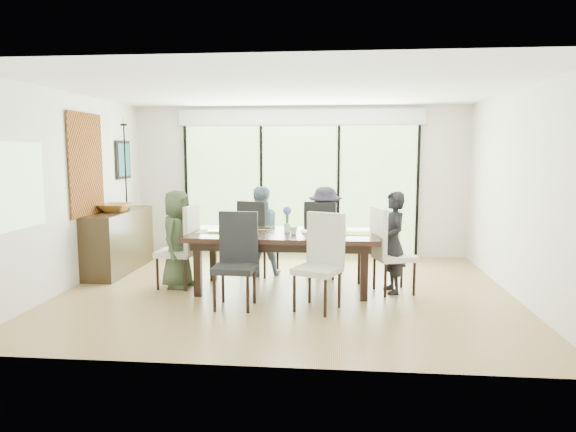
# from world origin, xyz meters

# --- Properties ---
(floor) EXTENTS (6.00, 5.00, 0.01)m
(floor) POSITION_xyz_m (0.00, 0.00, -0.01)
(floor) COLOR brown
(floor) RESTS_ON ground
(ceiling) EXTENTS (6.00, 5.00, 0.01)m
(ceiling) POSITION_xyz_m (0.00, 0.00, 2.71)
(ceiling) COLOR white
(ceiling) RESTS_ON wall_back
(wall_back) EXTENTS (6.00, 0.02, 2.70)m
(wall_back) POSITION_xyz_m (0.00, 2.51, 1.35)
(wall_back) COLOR silver
(wall_back) RESTS_ON floor
(wall_front) EXTENTS (6.00, 0.02, 2.70)m
(wall_front) POSITION_xyz_m (0.00, -2.51, 1.35)
(wall_front) COLOR silver
(wall_front) RESTS_ON floor
(wall_left) EXTENTS (0.02, 5.00, 2.70)m
(wall_left) POSITION_xyz_m (-3.01, 0.00, 1.35)
(wall_left) COLOR beige
(wall_left) RESTS_ON floor
(wall_right) EXTENTS (0.02, 5.00, 2.70)m
(wall_right) POSITION_xyz_m (3.01, 0.00, 1.35)
(wall_right) COLOR silver
(wall_right) RESTS_ON floor
(glass_doors) EXTENTS (4.20, 0.02, 2.30)m
(glass_doors) POSITION_xyz_m (0.00, 2.47, 1.20)
(glass_doors) COLOR #598C3F
(glass_doors) RESTS_ON wall_back
(blinds_header) EXTENTS (4.40, 0.06, 0.28)m
(blinds_header) POSITION_xyz_m (0.00, 2.46, 2.50)
(blinds_header) COLOR white
(blinds_header) RESTS_ON wall_back
(mullion_a) EXTENTS (0.05, 0.04, 2.30)m
(mullion_a) POSITION_xyz_m (-2.10, 2.46, 1.20)
(mullion_a) COLOR black
(mullion_a) RESTS_ON wall_back
(mullion_b) EXTENTS (0.05, 0.04, 2.30)m
(mullion_b) POSITION_xyz_m (-0.70, 2.46, 1.20)
(mullion_b) COLOR black
(mullion_b) RESTS_ON wall_back
(mullion_c) EXTENTS (0.05, 0.04, 2.30)m
(mullion_c) POSITION_xyz_m (0.70, 2.46, 1.20)
(mullion_c) COLOR black
(mullion_c) RESTS_ON wall_back
(mullion_d) EXTENTS (0.05, 0.04, 2.30)m
(mullion_d) POSITION_xyz_m (2.10, 2.46, 1.20)
(mullion_d) COLOR black
(mullion_d) RESTS_ON wall_back
(side_window) EXTENTS (0.02, 0.90, 1.00)m
(side_window) POSITION_xyz_m (-2.97, -1.20, 1.50)
(side_window) COLOR #8CAD7F
(side_window) RESTS_ON wall_left
(deck) EXTENTS (6.00, 1.80, 0.10)m
(deck) POSITION_xyz_m (0.00, 3.40, -0.05)
(deck) COLOR brown
(deck) RESTS_ON ground
(rail_top) EXTENTS (6.00, 0.08, 0.06)m
(rail_top) POSITION_xyz_m (0.00, 4.20, 0.55)
(rail_top) COLOR brown
(rail_top) RESTS_ON deck
(foliage_left) EXTENTS (3.20, 3.20, 3.20)m
(foliage_left) POSITION_xyz_m (-1.80, 5.20, 1.44)
(foliage_left) COLOR #14380F
(foliage_left) RESTS_ON ground
(foliage_mid) EXTENTS (4.00, 4.00, 4.00)m
(foliage_mid) POSITION_xyz_m (0.40, 5.80, 1.80)
(foliage_mid) COLOR #14380F
(foliage_mid) RESTS_ON ground
(foliage_right) EXTENTS (2.80, 2.80, 2.80)m
(foliage_right) POSITION_xyz_m (2.20, 5.00, 1.26)
(foliage_right) COLOR #14380F
(foliage_right) RESTS_ON ground
(foliage_far) EXTENTS (3.60, 3.60, 3.60)m
(foliage_far) POSITION_xyz_m (-0.60, 6.50, 1.62)
(foliage_far) COLOR #14380F
(foliage_far) RESTS_ON ground
(table_top) EXTENTS (2.54, 1.16, 0.06)m
(table_top) POSITION_xyz_m (-0.05, 0.06, 0.76)
(table_top) COLOR black
(table_top) RESTS_ON floor
(table_apron) EXTENTS (2.33, 0.95, 0.11)m
(table_apron) POSITION_xyz_m (-0.05, 0.06, 0.67)
(table_apron) COLOR black
(table_apron) RESTS_ON floor
(table_leg_fl) EXTENTS (0.10, 0.10, 0.73)m
(table_leg_fl) POSITION_xyz_m (-1.13, -0.37, 0.37)
(table_leg_fl) COLOR black
(table_leg_fl) RESTS_ON floor
(table_leg_fr) EXTENTS (0.10, 0.10, 0.73)m
(table_leg_fr) POSITION_xyz_m (1.03, -0.37, 0.37)
(table_leg_fr) COLOR black
(table_leg_fr) RESTS_ON floor
(table_leg_bl) EXTENTS (0.10, 0.10, 0.73)m
(table_leg_bl) POSITION_xyz_m (-1.13, 0.49, 0.37)
(table_leg_bl) COLOR black
(table_leg_bl) RESTS_ON floor
(table_leg_br) EXTENTS (0.10, 0.10, 0.73)m
(table_leg_br) POSITION_xyz_m (1.03, 0.49, 0.37)
(table_leg_br) COLOR black
(table_leg_br) RESTS_ON floor
(chair_left_end) EXTENTS (0.52, 0.52, 1.16)m
(chair_left_end) POSITION_xyz_m (-1.55, 0.06, 0.58)
(chair_left_end) COLOR beige
(chair_left_end) RESTS_ON floor
(chair_right_end) EXTENTS (0.61, 0.61, 1.16)m
(chair_right_end) POSITION_xyz_m (1.45, 0.06, 0.58)
(chair_right_end) COLOR white
(chair_right_end) RESTS_ON floor
(chair_far_left) EXTENTS (0.64, 0.64, 1.16)m
(chair_far_left) POSITION_xyz_m (-0.50, 0.91, 0.58)
(chair_far_left) COLOR black
(chair_far_left) RESTS_ON floor
(chair_far_right) EXTENTS (0.61, 0.61, 1.16)m
(chair_far_right) POSITION_xyz_m (0.50, 0.91, 0.58)
(chair_far_right) COLOR black
(chair_far_right) RESTS_ON floor
(chair_near_left) EXTENTS (0.50, 0.50, 1.16)m
(chair_near_left) POSITION_xyz_m (-0.55, -0.81, 0.58)
(chair_near_left) COLOR black
(chair_near_left) RESTS_ON floor
(chair_near_right) EXTENTS (0.64, 0.64, 1.16)m
(chair_near_right) POSITION_xyz_m (0.45, -0.81, 0.58)
(chair_near_right) COLOR beige
(chair_near_right) RESTS_ON floor
(person_left_end) EXTENTS (0.48, 0.69, 1.37)m
(person_left_end) POSITION_xyz_m (-1.53, 0.06, 0.68)
(person_left_end) COLOR #35432C
(person_left_end) RESTS_ON floor
(person_right_end) EXTENTS (0.53, 0.71, 1.37)m
(person_right_end) POSITION_xyz_m (1.43, 0.06, 0.68)
(person_right_end) COLOR black
(person_right_end) RESTS_ON floor
(person_far_left) EXTENTS (0.72, 0.55, 1.37)m
(person_far_left) POSITION_xyz_m (-0.50, 0.89, 0.68)
(person_far_left) COLOR slate
(person_far_left) RESTS_ON floor
(person_far_right) EXTENTS (0.70, 0.50, 1.37)m
(person_far_right) POSITION_xyz_m (0.50, 0.89, 0.68)
(person_far_right) COLOR #251F2F
(person_far_right) RESTS_ON floor
(placemat_left) EXTENTS (0.47, 0.34, 0.01)m
(placemat_left) POSITION_xyz_m (-1.00, 0.06, 0.80)
(placemat_left) COLOR #7DA93C
(placemat_left) RESTS_ON table_top
(placemat_right) EXTENTS (0.47, 0.34, 0.01)m
(placemat_right) POSITION_xyz_m (0.90, 0.06, 0.80)
(placemat_right) COLOR #A5C747
(placemat_right) RESTS_ON table_top
(placemat_far_l) EXTENTS (0.47, 0.34, 0.01)m
(placemat_far_l) POSITION_xyz_m (-0.50, 0.46, 0.80)
(placemat_far_l) COLOR #A6BD43
(placemat_far_l) RESTS_ON table_top
(placemat_far_r) EXTENTS (0.47, 0.34, 0.01)m
(placemat_far_r) POSITION_xyz_m (0.50, 0.46, 0.80)
(placemat_far_r) COLOR #9FBE43
(placemat_far_r) RESTS_ON table_top
(placemat_paper) EXTENTS (0.47, 0.34, 0.01)m
(placemat_paper) POSITION_xyz_m (-0.60, -0.24, 0.80)
(placemat_paper) COLOR white
(placemat_paper) RESTS_ON table_top
(tablet_far_l) EXTENTS (0.28, 0.19, 0.01)m
(tablet_far_l) POSITION_xyz_m (-0.40, 0.41, 0.81)
(tablet_far_l) COLOR black
(tablet_far_l) RESTS_ON table_top
(tablet_far_r) EXTENTS (0.25, 0.18, 0.01)m
(tablet_far_r) POSITION_xyz_m (0.45, 0.41, 0.81)
(tablet_far_r) COLOR black
(tablet_far_r) RESTS_ON table_top
(papers) EXTENTS (0.32, 0.23, 0.00)m
(papers) POSITION_xyz_m (0.65, 0.01, 0.80)
(papers) COLOR white
(papers) RESTS_ON table_top
(platter_base) EXTENTS (0.28, 0.28, 0.03)m
(platter_base) POSITION_xyz_m (-0.60, -0.24, 0.81)
(platter_base) COLOR white
(platter_base) RESTS_ON table_top
(platter_snacks) EXTENTS (0.21, 0.21, 0.01)m
(platter_snacks) POSITION_xyz_m (-0.60, -0.24, 0.83)
(platter_snacks) COLOR orange
(platter_snacks) RESTS_ON table_top
(vase) EXTENTS (0.08, 0.08, 0.13)m
(vase) POSITION_xyz_m (0.00, 0.11, 0.86)
(vase) COLOR silver
(vase) RESTS_ON table_top
(hyacinth_stems) EXTENTS (0.04, 0.04, 0.17)m
(hyacinth_stems) POSITION_xyz_m (0.00, 0.11, 0.98)
(hyacinth_stems) COLOR #337226
(hyacinth_stems) RESTS_ON table_top
(hyacinth_blooms) EXTENTS (0.12, 0.12, 0.12)m
(hyacinth_blooms) POSITION_xyz_m (0.00, 0.11, 1.09)
(hyacinth_blooms) COLOR #4F5AC7
(hyacinth_blooms) RESTS_ON table_top
(laptop) EXTENTS (0.37, 0.25, 0.03)m
(laptop) POSITION_xyz_m (-0.90, -0.04, 0.81)
(laptop) COLOR silver
(laptop) RESTS_ON table_top
(cup_a) EXTENTS (0.18, 0.18, 0.10)m
(cup_a) POSITION_xyz_m (-0.75, 0.21, 0.84)
(cup_a) COLOR white
(cup_a) RESTS_ON table_top
(cup_b) EXTENTS (0.15, 0.15, 0.10)m
(cup_b) POSITION_xyz_m (0.10, -0.04, 0.84)
(cup_b) COLOR white
(cup_b) RESTS_ON table_top
(cup_c) EXTENTS (0.18, 0.18, 0.10)m
(cup_c) POSITION_xyz_m (0.75, 0.16, 0.84)
(cup_c) COLOR white
(cup_c) RESTS_ON table_top
(book) EXTENTS (0.21, 0.26, 0.02)m
(book) POSITION_xyz_m (0.20, 0.11, 0.80)
(book) COLOR white
(book) RESTS_ON table_top
(sideboard) EXTENTS (0.48, 1.71, 0.96)m
(sideboard) POSITION_xyz_m (-2.76, 0.94, 0.48)
(sideboard) COLOR black
(sideboard) RESTS_ON floor
(bowl) EXTENTS (0.51, 0.51, 0.12)m
(bowl) POSITION_xyz_m (-2.76, 0.84, 1.02)
(bowl) COLOR #90591F
(bowl) RESTS_ON sideboard
(candlestick_base) EXTENTS (0.11, 0.11, 0.04)m
(candlestick_base) POSITION_xyz_m (-2.76, 1.29, 0.98)
(candlestick_base) COLOR black
(candlestick_base) RESTS_ON sideboard
(candlestick_shaft) EXTENTS (0.03, 0.03, 1.34)m
(candlestick_shaft) POSITION_xyz_m (-2.76, 1.29, 1.66)
(candlestick_shaft) COLOR black
(candlestick_shaft) RESTS_ON sideboard
(candlestick_pan) EXTENTS (0.11, 0.11, 0.03)m
(candlestick_pan) POSITION_xyz_m (-2.76, 1.29, 2.32)
(candlestick_pan) COLOR black
(candlestick_pan) RESTS_ON sideboard
(candle) EXTENTS (0.04, 0.04, 0.11)m
(candle) POSITION_xyz_m (-2.76, 1.29, 2.38)
(candle) COLOR silver
(candle) RESTS_ON sideboard
(tapestry) EXTENTS (0.02, 1.00, 1.50)m
(tapestry) POSITION_xyz_m (-2.97, 0.40, 1.70)
(tapestry) COLOR #904614
(tapestry) RESTS_ON wall_left
(art_frame) EXTENTS (0.03, 0.55, 0.65)m
(art_frame) POSITION_xyz_m (-2.97, 1.70, 1.75)
(art_frame) COLOR black
(art_frame) RESTS_ON wall_left
(art_canvas) EXTENTS (0.01, 0.45, 0.55)m
(art_canvas) POSITION_xyz_m (-2.95, 1.70, 1.75)
(art_canvas) COLOR #1A4C55
(art_canvas) RESTS_ON wall_left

